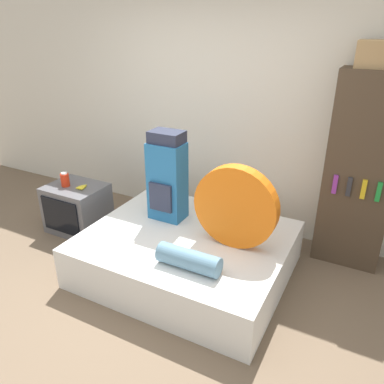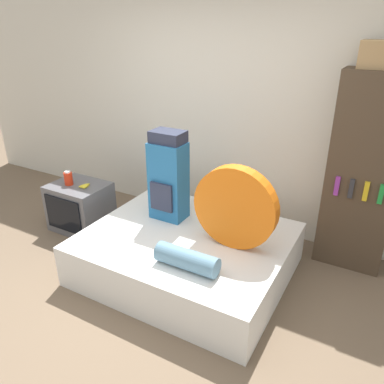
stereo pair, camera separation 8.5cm
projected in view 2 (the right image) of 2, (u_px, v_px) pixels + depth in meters
The scene contains 11 objects.
ground_plane at pixel (120, 310), 3.15m from camera, with size 16.00×16.00×0.00m, color brown.
wall_back at pixel (222, 113), 4.13m from camera, with size 8.00×0.05×2.60m.
bed at pixel (187, 253), 3.56m from camera, with size 1.83×1.53×0.41m.
backpack at pixel (168, 177), 3.63m from camera, with size 0.34×0.27×0.89m.
tent_bag at pixel (235, 207), 3.17m from camera, with size 0.74×0.12×0.74m.
sleeping_roll at pixel (187, 259), 2.97m from camera, with size 0.53×0.17×0.17m.
television at pixel (80, 207), 4.31m from camera, with size 0.63×0.53×0.55m.
canister at pixel (68, 178), 4.18m from camera, with size 0.09×0.09×0.16m.
banana_bunch at pixel (85, 186), 4.14m from camera, with size 0.11×0.14×0.03m.
bookshelf at pixel (363, 175), 3.43m from camera, with size 0.61×0.35×1.86m.
cardboard_box at pixel (380, 54), 3.03m from camera, with size 0.31×0.26×0.22m.
Camera 2 is at (1.73, -1.84, 2.21)m, focal length 35.00 mm.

